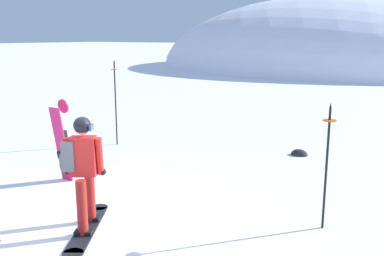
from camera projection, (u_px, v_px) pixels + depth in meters
The scene contains 7 objects.
ground_plane at pixel (75, 232), 6.33m from camera, with size 300.00×300.00×0.00m, color white.
ridge_peak_main at pixel (343, 67), 40.59m from camera, with size 34.77×31.29×13.35m.
snowboarder_main at pixel (82, 170), 6.26m from camera, with size 1.10×1.61×1.71m.
spare_snowboard at pixel (62, 141), 8.39m from camera, with size 0.28×0.27×1.65m.
piste_marker_near at pixel (115, 97), 11.20m from camera, with size 0.20×0.20×2.25m.
piste_marker_far at pixel (327, 158), 6.25m from camera, with size 0.20×0.20×1.91m.
rock_dark at pixel (299, 155), 10.43m from camera, with size 0.41×0.35×0.29m.
Camera 1 is at (4.61, -4.03, 2.84)m, focal length 40.13 mm.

